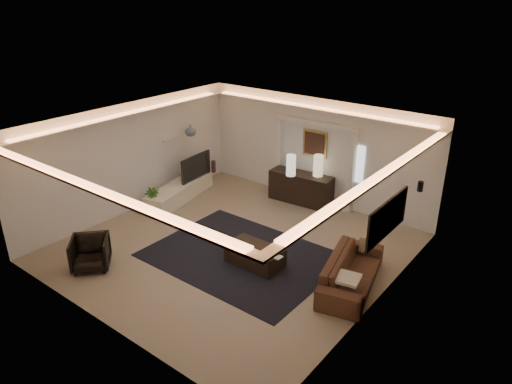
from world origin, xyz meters
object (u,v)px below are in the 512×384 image
Objects in this scene: sofa at (351,272)px; console at (301,189)px; armchair at (90,253)px; coffee_table at (255,256)px.

console is at bearing 33.21° from sofa.
armchair reaches higher than sofa.
armchair is (-4.71, -2.81, 0.03)m from sofa.
coffee_table is 1.55× the size of armchair.
armchair is at bearing 106.95° from sofa.
console is 0.80× the size of sofa.
console is 4.15m from sofa.
console is 1.47× the size of coffee_table.
sofa is 1.85× the size of coffee_table.
sofa is 2.87× the size of armchair.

